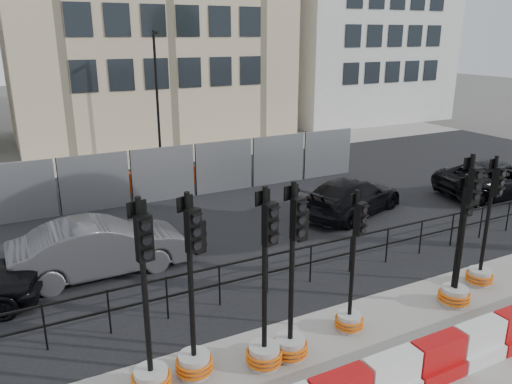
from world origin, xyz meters
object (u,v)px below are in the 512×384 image
traffic_signal_h (482,259)px  car_c (352,197)px  traffic_signal_a (150,355)px  traffic_signal_d (292,319)px

traffic_signal_h → car_c: bearing=77.2°
traffic_signal_a → traffic_signal_h: bearing=-9.7°
traffic_signal_d → car_c: traffic_signal_d is taller
traffic_signal_d → traffic_signal_h: traffic_signal_d is taller
traffic_signal_a → traffic_signal_h: 8.14m
traffic_signal_a → traffic_signal_h: traffic_signal_a is taller
traffic_signal_a → car_c: traffic_signal_a is taller
traffic_signal_h → car_c: 5.46m
traffic_signal_a → car_c: 10.11m
traffic_signal_a → car_c: (8.48, 5.51, -0.09)m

